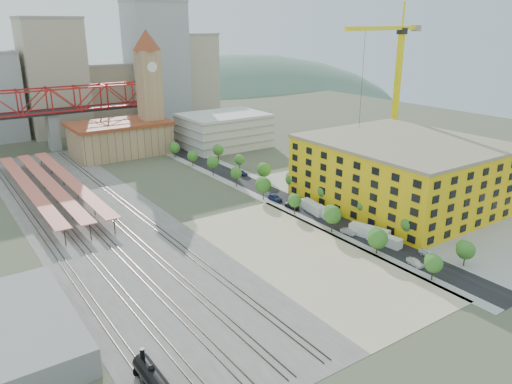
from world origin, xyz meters
TOP-DOWN VIEW (x-y plane):
  - ground at (0.00, 0.00)m, footprint 400.00×400.00m
  - ballast_strip at (-36.00, 17.50)m, footprint 36.00×165.00m
  - dirt_lot at (-4.00, -31.50)m, footprint 28.00×67.00m
  - street_asphalt at (16.00, 15.00)m, footprint 12.00×170.00m
  - sidewalk_west at (10.50, 15.00)m, footprint 3.00×170.00m
  - sidewalk_east at (21.50, 15.00)m, footprint 3.00×170.00m
  - construction_pad at (45.00, -20.00)m, footprint 50.00×90.00m
  - rail_tracks at (-37.80, 17.50)m, footprint 26.56×160.00m
  - platform_canopies at (-41.00, 45.00)m, footprint 16.00×80.00m
  - station_hall at (-5.00, 82.00)m, footprint 38.00×24.00m
  - clock_tower at (8.00, 79.99)m, footprint 12.00×12.00m
  - parking_garage at (36.00, 70.00)m, footprint 34.00×26.00m
  - truss_bridge at (-25.00, 105.00)m, footprint 94.00×9.60m
  - construction_building at (42.00, -20.00)m, footprint 44.60×50.60m
  - warehouse at (-66.00, -30.00)m, footprint 22.00×32.00m
  - street_trees at (16.00, 5.00)m, footprint 15.40×124.40m
  - skyline at (7.47, 142.31)m, footprint 133.00×46.00m
  - distant_hills at (45.28, 260.00)m, footprint 647.00×264.00m
  - tower_crane at (66.42, 6.78)m, footprint 51.40×17.79m
  - site_trailer_a at (16.00, -37.39)m, footprint 3.41×8.98m
  - site_trailer_b at (16.00, -32.46)m, footprint 5.54×10.40m
  - site_trailer_c at (16.00, -16.32)m, footprint 3.90×8.86m
  - site_trailer_d at (16.00, -11.19)m, footprint 3.87×9.98m
  - car_0 at (13.00, -48.83)m, footprint 2.34×4.60m
  - car_1 at (13.00, -28.30)m, footprint 2.04×4.39m
  - car_2 at (13.00, -5.90)m, footprint 2.31×4.91m
  - car_3 at (13.00, 2.39)m, footprint 2.33×5.44m
  - car_4 at (19.00, -47.73)m, footprint 2.00×4.68m
  - car_5 at (19.00, -16.78)m, footprint 2.13×5.01m
  - car_6 at (19.00, -4.16)m, footprint 2.42×4.84m
  - car_7 at (19.00, 30.02)m, footprint 2.74×5.37m

SIDE VIEW (x-z plane):
  - distant_hills at x=45.28m, z-range -193.04..33.96m
  - ground at x=0.00m, z-range 0.00..0.00m
  - street_trees at x=16.00m, z-range -4.00..4.00m
  - sidewalk_west at x=10.50m, z-range 0.00..0.04m
  - sidewalk_east at x=21.50m, z-range 0.00..0.04m
  - ballast_strip at x=-36.00m, z-range 0.00..0.06m
  - dirt_lot at x=-4.00m, z-range 0.00..0.06m
  - street_asphalt at x=16.00m, z-range 0.00..0.06m
  - construction_pad at x=45.00m, z-range 0.00..0.06m
  - rail_tracks at x=-37.80m, z-range 0.06..0.24m
  - car_6 at x=19.00m, z-range 0.00..1.32m
  - car_2 at x=13.00m, z-range 0.00..1.36m
  - car_1 at x=13.00m, z-range 0.00..1.39m
  - car_7 at x=19.00m, z-range 0.00..1.49m
  - car_0 at x=13.00m, z-range 0.00..1.50m
  - car_3 at x=13.00m, z-range 0.00..1.56m
  - car_4 at x=19.00m, z-range 0.00..1.58m
  - car_5 at x=19.00m, z-range 0.00..1.61m
  - site_trailer_c at x=16.00m, z-range 0.00..2.35m
  - site_trailer_a at x=16.00m, z-range 0.00..2.40m
  - site_trailer_d at x=16.00m, z-range 0.00..2.66m
  - site_trailer_b at x=16.00m, z-range 0.00..2.75m
  - warehouse at x=-66.00m, z-range 0.00..5.00m
  - platform_canopies at x=-41.00m, z-range 1.93..6.06m
  - station_hall at x=-5.00m, z-range 0.12..13.22m
  - parking_garage at x=36.00m, z-range 0.00..14.00m
  - construction_building at x=42.00m, z-range 0.01..18.81m
  - truss_bridge at x=-25.00m, z-range 6.06..31.66m
  - skyline at x=7.47m, z-range -7.19..52.81m
  - clock_tower at x=8.00m, z-range 2.70..54.70m
  - tower_crane at x=66.42m, z-range 6.66..63.56m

